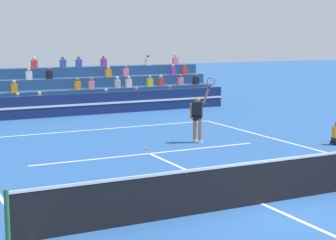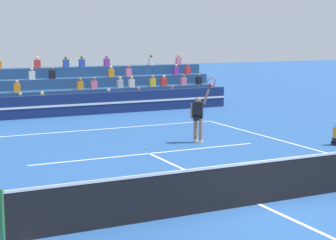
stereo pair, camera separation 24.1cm
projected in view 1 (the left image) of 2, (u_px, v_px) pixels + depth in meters
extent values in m
plane|color=#285699|center=(262.00, 204.00, 13.42)|extent=(120.00, 120.00, 0.00)
cube|color=white|center=(96.00, 130.00, 23.94)|extent=(11.00, 0.10, 0.01)
cube|color=white|center=(149.00, 153.00, 19.10)|extent=(8.25, 0.10, 0.01)
cube|color=white|center=(262.00, 204.00, 13.42)|extent=(0.10, 12.85, 0.01)
cylinder|color=#2D6B38|center=(7.00, 217.00, 10.70)|extent=(0.10, 0.10, 1.10)
cube|color=black|center=(262.00, 183.00, 13.34)|extent=(11.90, 0.02, 1.00)
cube|color=white|center=(263.00, 162.00, 13.26)|extent=(11.90, 0.04, 0.06)
cube|color=navy|center=(65.00, 105.00, 27.83)|extent=(18.00, 0.24, 1.10)
cube|color=white|center=(66.00, 106.00, 27.71)|extent=(18.00, 0.02, 0.10)
cube|color=navy|center=(59.00, 108.00, 28.99)|extent=(18.98, 0.95, 0.55)
cube|color=purple|center=(136.00, 95.00, 30.67)|extent=(0.32, 0.22, 0.44)
sphere|color=#9E7051|center=(136.00, 89.00, 30.62)|extent=(0.18, 0.18, 0.18)
cube|color=#2D4CA5|center=(106.00, 96.00, 29.90)|extent=(0.32, 0.22, 0.44)
sphere|color=beige|center=(106.00, 90.00, 29.85)|extent=(0.18, 0.18, 0.18)
cube|color=silver|center=(169.00, 93.00, 31.57)|extent=(0.32, 0.22, 0.44)
sphere|color=brown|center=(169.00, 87.00, 31.53)|extent=(0.18, 0.18, 0.18)
cube|color=red|center=(209.00, 91.00, 32.73)|extent=(0.32, 0.22, 0.44)
sphere|color=beige|center=(209.00, 85.00, 32.68)|extent=(0.18, 0.18, 0.18)
cube|color=yellow|center=(40.00, 100.00, 28.32)|extent=(0.32, 0.22, 0.44)
sphere|color=beige|center=(39.00, 93.00, 28.27)|extent=(0.18, 0.18, 0.18)
cube|color=teal|center=(18.00, 101.00, 27.84)|extent=(0.32, 0.22, 0.44)
sphere|color=tan|center=(17.00, 94.00, 27.79)|extent=(0.18, 0.18, 0.18)
cube|color=navy|center=(53.00, 101.00, 29.79)|extent=(18.98, 0.95, 1.10)
cube|color=#B2B2B7|center=(117.00, 84.00, 31.11)|extent=(0.32, 0.22, 0.44)
sphere|color=beige|center=(117.00, 78.00, 31.06)|extent=(0.18, 0.18, 0.18)
cube|color=orange|center=(77.00, 85.00, 30.10)|extent=(0.32, 0.22, 0.44)
sphere|color=brown|center=(77.00, 80.00, 30.05)|extent=(0.18, 0.18, 0.18)
cube|color=red|center=(161.00, 82.00, 32.30)|extent=(0.32, 0.22, 0.44)
sphere|color=beige|center=(161.00, 76.00, 32.25)|extent=(0.18, 0.18, 0.18)
cube|color=yellow|center=(150.00, 82.00, 31.99)|extent=(0.32, 0.22, 0.44)
sphere|color=#9E7051|center=(150.00, 77.00, 31.94)|extent=(0.18, 0.18, 0.18)
cube|color=pink|center=(91.00, 85.00, 30.44)|extent=(0.32, 0.22, 0.44)
sphere|color=brown|center=(91.00, 79.00, 30.39)|extent=(0.18, 0.18, 0.18)
cube|color=orange|center=(14.00, 88.00, 28.61)|extent=(0.32, 0.22, 0.44)
sphere|color=tan|center=(14.00, 82.00, 28.56)|extent=(0.18, 0.18, 0.18)
cube|color=silver|center=(129.00, 83.00, 31.42)|extent=(0.32, 0.22, 0.44)
sphere|color=tan|center=(129.00, 78.00, 31.37)|extent=(0.18, 0.18, 0.18)
cube|color=black|center=(196.00, 81.00, 33.33)|extent=(0.32, 0.22, 0.44)
sphere|color=brown|center=(196.00, 75.00, 33.28)|extent=(0.18, 0.18, 0.18)
cube|color=pink|center=(181.00, 81.00, 32.87)|extent=(0.32, 0.22, 0.44)
sphere|color=brown|center=(181.00, 76.00, 32.82)|extent=(0.18, 0.18, 0.18)
cube|color=navy|center=(49.00, 94.00, 30.59)|extent=(18.98, 0.95, 1.65)
cube|color=purple|center=(173.00, 71.00, 33.62)|extent=(0.32, 0.22, 0.44)
sphere|color=tan|center=(173.00, 66.00, 33.57)|extent=(0.18, 0.18, 0.18)
cube|color=pink|center=(126.00, 72.00, 32.27)|extent=(0.32, 0.22, 0.44)
sphere|color=brown|center=(126.00, 67.00, 32.22)|extent=(0.18, 0.18, 0.18)
cube|color=silver|center=(29.00, 76.00, 29.81)|extent=(0.32, 0.22, 0.44)
sphere|color=tan|center=(29.00, 69.00, 29.76)|extent=(0.18, 0.18, 0.18)
cube|color=red|center=(185.00, 71.00, 33.97)|extent=(0.32, 0.22, 0.44)
sphere|color=brown|center=(185.00, 65.00, 33.92)|extent=(0.18, 0.18, 0.18)
cube|color=orange|center=(108.00, 73.00, 31.79)|extent=(0.32, 0.22, 0.44)
sphere|color=beige|center=(108.00, 67.00, 31.75)|extent=(0.18, 0.18, 0.18)
cube|color=black|center=(49.00, 75.00, 30.29)|extent=(0.32, 0.22, 0.44)
sphere|color=brown|center=(49.00, 69.00, 30.24)|extent=(0.18, 0.18, 0.18)
cube|color=navy|center=(44.00, 87.00, 31.39)|extent=(18.98, 0.95, 2.20)
cube|color=red|center=(34.00, 64.00, 30.80)|extent=(0.32, 0.22, 0.44)
sphere|color=beige|center=(34.00, 58.00, 30.75)|extent=(0.18, 0.18, 0.18)
cube|color=pink|center=(175.00, 61.00, 34.67)|extent=(0.32, 0.22, 0.44)
sphere|color=tan|center=(175.00, 56.00, 34.62)|extent=(0.18, 0.18, 0.18)
cube|color=#2D4CA5|center=(63.00, 63.00, 31.52)|extent=(0.32, 0.22, 0.44)
sphere|color=brown|center=(63.00, 58.00, 31.47)|extent=(0.18, 0.18, 0.18)
cube|color=#2D4CA5|center=(79.00, 63.00, 31.92)|extent=(0.32, 0.22, 0.44)
sphere|color=brown|center=(79.00, 57.00, 31.88)|extent=(0.18, 0.18, 0.18)
cube|color=silver|center=(148.00, 61.00, 33.85)|extent=(0.32, 0.22, 0.44)
sphere|color=brown|center=(148.00, 56.00, 33.80)|extent=(0.18, 0.18, 0.18)
cube|color=purple|center=(104.00, 63.00, 32.59)|extent=(0.32, 0.22, 0.44)
sphere|color=brown|center=(104.00, 57.00, 32.54)|extent=(0.18, 0.18, 0.18)
cube|color=black|center=(336.00, 143.00, 20.69)|extent=(0.28, 0.36, 0.12)
cube|color=black|center=(336.00, 140.00, 20.67)|extent=(0.28, 0.24, 0.18)
cylinder|color=#9E7051|center=(195.00, 130.00, 21.11)|extent=(0.14, 0.14, 0.90)
cylinder|color=#9E7051|center=(200.00, 131.00, 20.97)|extent=(0.14, 0.14, 0.90)
cube|color=black|center=(197.00, 118.00, 20.99)|extent=(0.37, 0.36, 0.20)
cube|color=black|center=(197.00, 110.00, 20.94)|extent=(0.40, 0.39, 0.56)
sphere|color=#9E7051|center=(198.00, 100.00, 20.89)|extent=(0.22, 0.22, 0.22)
cube|color=white|center=(195.00, 141.00, 21.21)|extent=(0.26, 0.27, 0.09)
cube|color=white|center=(200.00, 141.00, 21.07)|extent=(0.26, 0.27, 0.09)
cylinder|color=#9E7051|center=(191.00, 111.00, 21.01)|extent=(0.09, 0.09, 0.56)
cylinder|color=#9E7051|center=(206.00, 96.00, 20.79)|extent=(0.26, 0.25, 0.60)
cylinder|color=black|center=(209.00, 86.00, 20.70)|extent=(0.10, 0.09, 0.22)
torus|color=#B21E1E|center=(211.00, 82.00, 20.66)|extent=(0.31, 0.28, 0.39)
sphere|color=#C6DB33|center=(146.00, 148.00, 19.85)|extent=(0.07, 0.07, 0.07)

